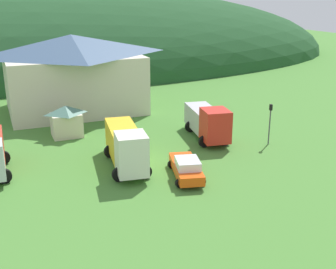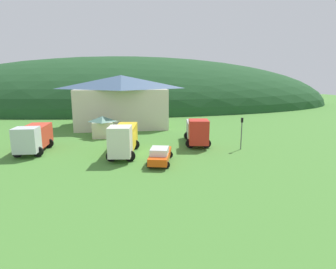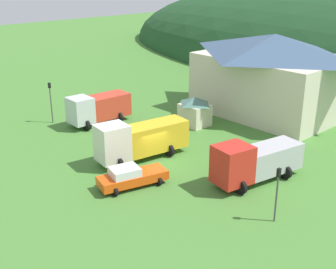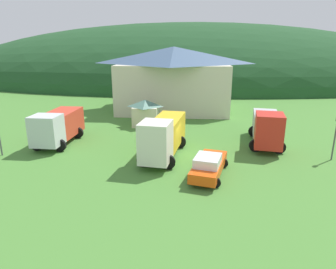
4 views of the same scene
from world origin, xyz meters
name	(u,v)px [view 2 (image 2 of 4)]	position (x,y,z in m)	size (l,w,h in m)	color
ground_plane	(136,152)	(0.00, 0.00, 0.00)	(200.00, 200.00, 0.00)	#477F33
forested_hill_backdrop	(129,105)	(0.00, 57.49, 0.00)	(127.48, 60.00, 29.08)	#1E4723
depot_building	(122,100)	(-1.65, 18.59, 4.53)	(16.01, 12.25, 8.80)	beige
play_shed_cream	(103,126)	(-4.32, 9.11, 1.57)	(3.03, 2.60, 3.05)	beige
tow_truck_silver	(33,137)	(-11.51, 1.94, 1.77)	(3.31, 6.69, 3.20)	silver
heavy_rig_striped	(124,138)	(-1.35, -0.66, 1.87)	(3.67, 8.48, 3.60)	silver
crane_truck_red	(197,130)	(7.87, 3.08, 1.76)	(3.80, 7.97, 3.44)	red
service_pickup_orange	(160,155)	(2.20, -4.34, 0.83)	(3.06, 5.53, 1.66)	#EE4E11
traffic_light_east	(242,130)	(12.34, -0.42, 2.35)	(0.20, 0.32, 3.79)	#4C4C51
traffic_cone_near_pickup	(133,147)	(-0.33, 2.45, 0.00)	(0.36, 0.36, 0.62)	orange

